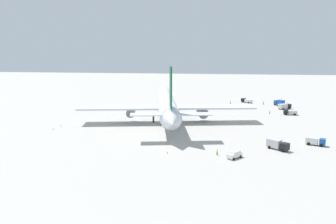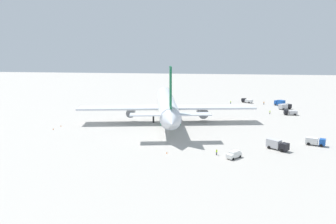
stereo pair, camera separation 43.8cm
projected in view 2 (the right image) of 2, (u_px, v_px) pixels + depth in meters
name	position (u px, v px, depth m)	size (l,w,h in m)	color
ground_plane	(167.00, 121.00, 132.02)	(600.00, 600.00, 0.00)	#ADA8A0
airliner	(167.00, 105.00, 129.49)	(76.32, 70.88, 23.67)	silver
service_truck_0	(290.00, 112.00, 144.06)	(2.81, 5.81, 2.29)	black
service_truck_1	(280.00, 103.00, 169.00)	(5.68, 5.39, 3.11)	#194CA5
service_truck_2	(277.00, 144.00, 92.38)	(5.89, 6.24, 2.85)	black
service_truck_3	(285.00, 106.00, 158.68)	(5.87, 6.99, 2.67)	black
service_truck_4	(247.00, 101.00, 179.31)	(5.82, 6.34, 2.27)	black
service_truck_5	(315.00, 141.00, 96.59)	(3.99, 5.86, 2.34)	#194CA5
service_van	(234.00, 154.00, 85.07)	(4.86, 4.43, 1.97)	white
baggage_cart_0	(82.00, 107.00, 161.63)	(3.13, 2.41, 1.39)	#595B60
ground_worker_0	(270.00, 112.00, 146.00)	(0.57, 0.57, 1.75)	#3F3F47
ground_worker_1	(231.00, 102.00, 175.35)	(0.50, 0.50, 1.78)	navy
ground_worker_2	(264.00, 103.00, 173.40)	(0.42, 0.42, 1.77)	black
ground_worker_3	(217.00, 152.00, 87.62)	(0.42, 0.42, 1.62)	#3F3F47
traffic_cone_0	(61.00, 126.00, 121.94)	(0.36, 0.36, 0.55)	orange
traffic_cone_1	(53.00, 129.00, 116.72)	(0.36, 0.36, 0.55)	orange
traffic_cone_2	(167.00, 153.00, 89.00)	(0.36, 0.36, 0.55)	orange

